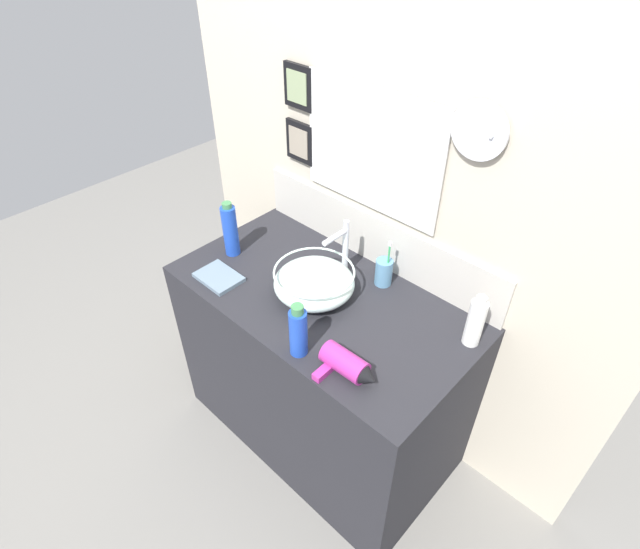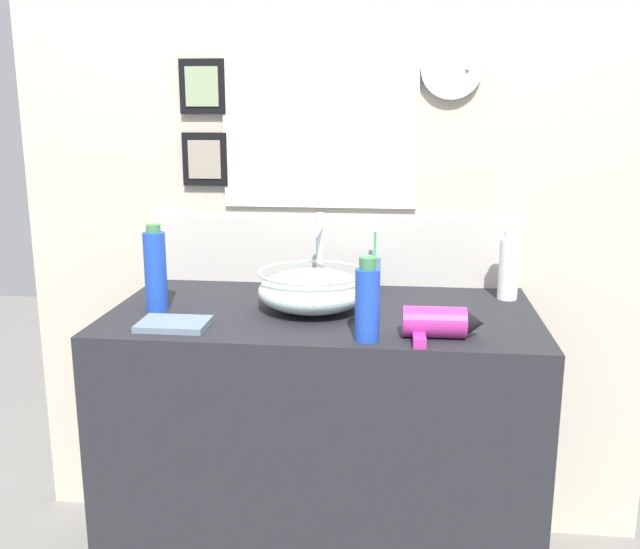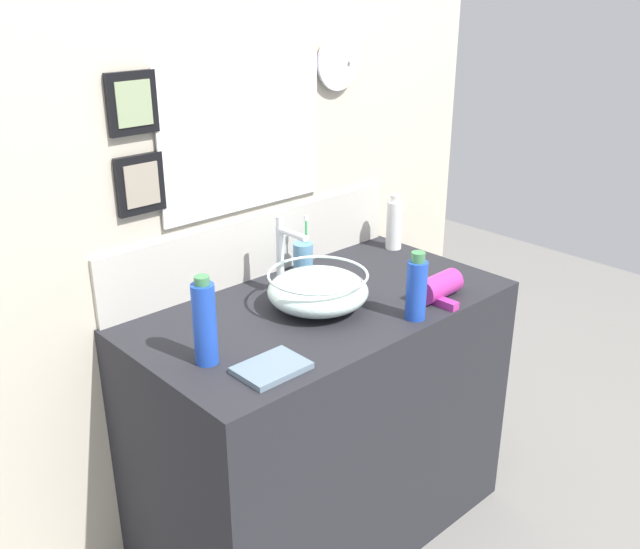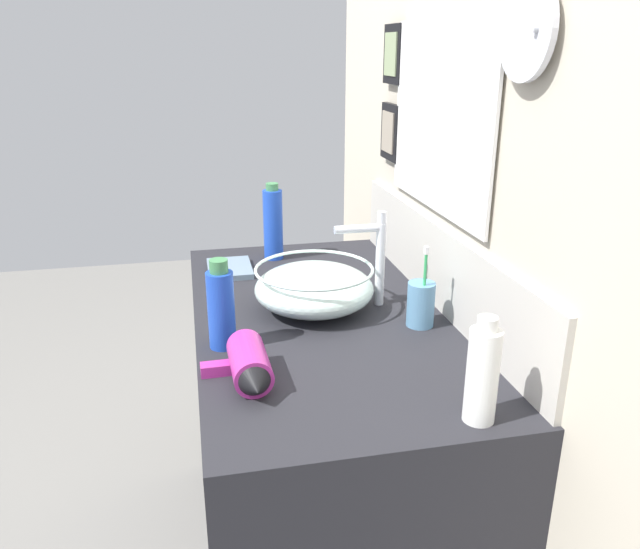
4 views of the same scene
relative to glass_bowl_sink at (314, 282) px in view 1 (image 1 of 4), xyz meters
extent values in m
plane|color=gray|center=(0.03, 0.01, -0.90)|extent=(6.00, 6.00, 0.00)
cube|color=#232328|center=(0.03, 0.01, -0.48)|extent=(1.16, 0.62, 0.84)
cube|color=beige|center=(0.03, 0.35, 0.30)|extent=(2.00, 0.06, 2.38)
cube|color=beige|center=(0.03, 0.31, 0.04)|extent=(1.14, 0.02, 0.21)
cube|color=white|center=(-0.02, 0.32, 0.41)|extent=(0.53, 0.01, 0.39)
cube|color=white|center=(-0.02, 0.31, 0.41)|extent=(0.59, 0.01, 0.45)
cylinder|color=silver|center=(0.37, 0.30, 0.59)|extent=(0.18, 0.01, 0.18)
cylinder|color=silver|center=(0.41, 0.32, 0.59)|extent=(0.01, 0.06, 0.01)
cube|color=black|center=(-0.37, 0.31, 0.55)|extent=(0.14, 0.02, 0.16)
cube|color=gray|center=(-0.37, 0.30, 0.55)|extent=(0.10, 0.01, 0.12)
cube|color=black|center=(-0.37, 0.31, 0.33)|extent=(0.14, 0.02, 0.16)
cube|color=gray|center=(-0.37, 0.30, 0.33)|extent=(0.10, 0.01, 0.12)
ellipsoid|color=silver|center=(0.00, 0.00, 0.00)|extent=(0.30, 0.30, 0.11)
torus|color=silver|center=(0.00, 0.00, 0.05)|extent=(0.30, 0.30, 0.01)
torus|color=#B2B7BC|center=(0.00, 0.00, -0.06)|extent=(0.11, 0.11, 0.01)
cylinder|color=silver|center=(0.00, 0.17, 0.05)|extent=(0.02, 0.02, 0.22)
cylinder|color=silver|center=(0.00, 0.11, 0.15)|extent=(0.02, 0.12, 0.02)
cylinder|color=silver|center=(0.00, 0.17, 0.17)|extent=(0.02, 0.02, 0.03)
cylinder|color=#B22D8C|center=(0.32, -0.20, -0.02)|extent=(0.15, 0.08, 0.08)
cone|color=black|center=(0.42, -0.19, -0.02)|extent=(0.05, 0.07, 0.07)
cube|color=#B22D8C|center=(0.28, -0.25, -0.05)|extent=(0.03, 0.09, 0.02)
cylinder|color=#598CB2|center=(0.14, 0.23, -0.01)|extent=(0.07, 0.07, 0.11)
cylinder|color=green|center=(0.16, 0.23, 0.03)|extent=(0.01, 0.01, 0.18)
cube|color=white|center=(0.16, 0.23, 0.13)|extent=(0.01, 0.01, 0.02)
cylinder|color=white|center=(0.55, 0.19, 0.03)|extent=(0.06, 0.06, 0.18)
cylinder|color=silver|center=(0.55, 0.19, 0.13)|extent=(0.04, 0.04, 0.02)
cylinder|color=blue|center=(0.16, -0.24, 0.03)|extent=(0.06, 0.06, 0.17)
cylinder|color=#3F7F4C|center=(0.16, -0.24, 0.13)|extent=(0.04, 0.04, 0.03)
cylinder|color=blue|center=(-0.42, -0.04, 0.05)|extent=(0.06, 0.06, 0.22)
cylinder|color=#3F7F4C|center=(-0.42, -0.04, 0.17)|extent=(0.04, 0.04, 0.02)
cube|color=slate|center=(-0.33, -0.19, -0.05)|extent=(0.17, 0.13, 0.02)
camera|label=1|loc=(0.97, -1.00, 1.18)|focal=28.00mm
camera|label=2|loc=(0.23, -1.86, 0.48)|focal=40.00mm
camera|label=3|loc=(-1.30, -1.40, 0.85)|focal=40.00mm
camera|label=4|loc=(1.42, -0.29, 0.57)|focal=35.00mm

